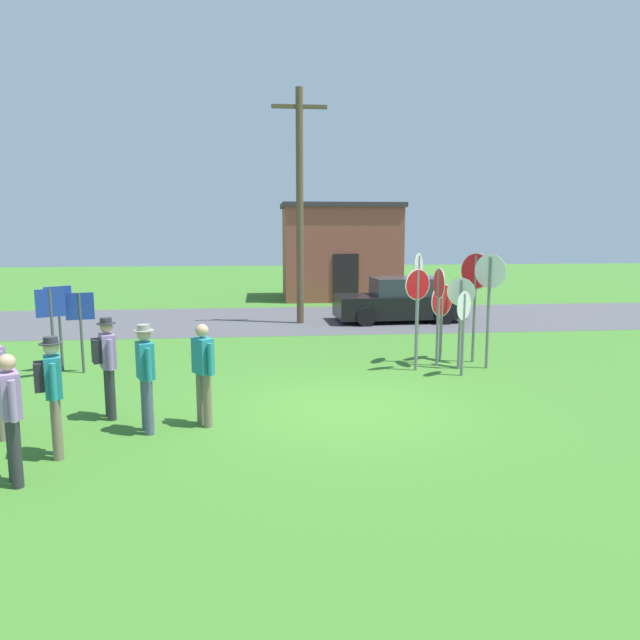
# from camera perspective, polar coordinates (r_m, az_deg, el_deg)

# --- Properties ---
(ground_plane) EXTENTS (80.00, 80.00, 0.00)m
(ground_plane) POSITION_cam_1_polar(r_m,az_deg,el_deg) (10.81, 2.67, -8.44)
(ground_plane) COLOR #3D7528
(street_asphalt) EXTENTS (60.00, 6.40, 0.01)m
(street_asphalt) POSITION_cam_1_polar(r_m,az_deg,el_deg) (20.90, -1.47, 0.08)
(street_asphalt) COLOR #4C4C51
(street_asphalt) RESTS_ON ground
(building_background) EXTENTS (5.29, 3.82, 4.27)m
(building_background) POSITION_cam_1_polar(r_m,az_deg,el_deg) (27.07, 1.94, 6.65)
(building_background) COLOR brown
(building_background) RESTS_ON ground
(utility_pole) EXTENTS (1.80, 0.24, 7.65)m
(utility_pole) POSITION_cam_1_polar(r_m,az_deg,el_deg) (19.87, -1.96, 11.19)
(utility_pole) COLOR brown
(utility_pole) RESTS_ON ground
(parked_car_on_street) EXTENTS (4.37, 2.16, 1.51)m
(parked_car_on_street) POSITION_cam_1_polar(r_m,az_deg,el_deg) (20.62, 7.69, 1.79)
(parked_car_on_street) COLOR black
(parked_car_on_street) RESTS_ON ground
(stop_sign_leaning_left) EXTENTS (0.67, 0.49, 1.88)m
(stop_sign_leaning_left) POSITION_cam_1_polar(r_m,az_deg,el_deg) (14.68, 11.64, 1.12)
(stop_sign_leaning_left) COLOR slate
(stop_sign_leaning_left) RESTS_ON ground
(stop_sign_far_back) EXTENTS (0.55, 0.36, 2.10)m
(stop_sign_far_back) POSITION_cam_1_polar(r_m,az_deg,el_deg) (13.79, 13.38, 1.11)
(stop_sign_far_back) COLOR slate
(stop_sign_far_back) RESTS_ON ground
(stop_sign_rear_right) EXTENTS (0.64, 0.32, 2.31)m
(stop_sign_rear_right) POSITION_cam_1_polar(r_m,az_deg,el_deg) (13.42, 9.34, 1.71)
(stop_sign_rear_right) COLOR slate
(stop_sign_rear_right) RESTS_ON ground
(stop_sign_rear_left) EXTENTS (0.07, 0.72, 2.30)m
(stop_sign_rear_left) POSITION_cam_1_polar(r_m,az_deg,el_deg) (13.97, 11.34, 1.93)
(stop_sign_rear_left) COLOR slate
(stop_sign_rear_left) RESTS_ON ground
(stop_sign_center_cluster) EXTENTS (0.52, 0.58, 2.63)m
(stop_sign_center_cluster) POSITION_cam_1_polar(r_m,az_deg,el_deg) (13.95, 16.00, 2.72)
(stop_sign_center_cluster) COLOR slate
(stop_sign_center_cluster) RESTS_ON ground
(stop_sign_nearest) EXTENTS (0.37, 0.60, 2.62)m
(stop_sign_nearest) POSITION_cam_1_polar(r_m,az_deg,el_deg) (14.18, 9.41, 2.91)
(stop_sign_nearest) COLOR slate
(stop_sign_nearest) RESTS_ON ground
(stop_sign_tallest) EXTENTS (0.51, 0.73, 2.64)m
(stop_sign_tallest) POSITION_cam_1_polar(r_m,az_deg,el_deg) (14.53, 14.73, 3.15)
(stop_sign_tallest) COLOR slate
(stop_sign_tallest) RESTS_ON ground
(stop_sign_leaning_right) EXTENTS (0.46, 0.45, 1.86)m
(stop_sign_leaning_right) POSITION_cam_1_polar(r_m,az_deg,el_deg) (13.18, 13.64, 0.04)
(stop_sign_leaning_right) COLOR slate
(stop_sign_leaning_right) RESTS_ON ground
(person_in_dark_shirt) EXTENTS (0.34, 0.53, 1.74)m
(person_in_dark_shirt) POSITION_cam_1_polar(r_m,az_deg,el_deg) (9.69, -16.45, -4.83)
(person_in_dark_shirt) COLOR #4C5670
(person_in_dark_shirt) RESTS_ON ground
(person_in_blue) EXTENTS (0.43, 0.54, 1.74)m
(person_in_blue) POSITION_cam_1_polar(r_m,az_deg,el_deg) (9.10, -24.38, -5.99)
(person_in_blue) COLOR #7A6B56
(person_in_blue) RESTS_ON ground
(person_holding_notes) EXTENTS (0.39, 0.48, 1.69)m
(person_holding_notes) POSITION_cam_1_polar(r_m,az_deg,el_deg) (9.82, -11.19, -4.64)
(person_holding_notes) COLOR #7A6B56
(person_holding_notes) RESTS_ON ground
(person_in_teal) EXTENTS (0.44, 0.53, 1.74)m
(person_in_teal) POSITION_cam_1_polar(r_m,az_deg,el_deg) (10.59, -19.84, -3.69)
(person_in_teal) COLOR #2D2D33
(person_in_teal) RESTS_ON ground
(person_near_signs) EXTENTS (0.37, 0.51, 1.69)m
(person_near_signs) POSITION_cam_1_polar(r_m,az_deg,el_deg) (8.38, -27.61, -7.87)
(person_near_signs) COLOR #2D2D33
(person_near_signs) RESTS_ON ground
(info_panel_leftmost) EXTENTS (0.53, 0.32, 1.93)m
(info_panel_leftmost) POSITION_cam_1_polar(r_m,az_deg,el_deg) (13.86, -24.45, 0.29)
(info_panel_leftmost) COLOR #4C4C51
(info_panel_leftmost) RESTS_ON ground
(info_panel_middle) EXTENTS (0.48, 0.39, 1.92)m
(info_panel_middle) POSITION_cam_1_polar(r_m,az_deg,el_deg) (14.49, -23.83, 0.65)
(info_panel_middle) COLOR #4C4C51
(info_panel_middle) RESTS_ON ground
(info_panel_rightmost) EXTENTS (0.59, 0.15, 1.80)m
(info_panel_rightmost) POSITION_cam_1_polar(r_m,az_deg,el_deg) (14.08, -22.08, 0.19)
(info_panel_rightmost) COLOR #4C4C51
(info_panel_rightmost) RESTS_ON ground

